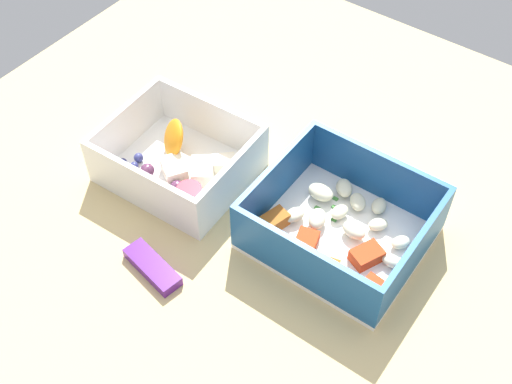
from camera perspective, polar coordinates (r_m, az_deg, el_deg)
table_surface at (r=74.79cm, az=-0.10°, el=-1.26°), size 80.00×80.00×2.00cm
pasta_container at (r=69.67cm, az=7.22°, el=-2.91°), size 17.29×15.55×6.79cm
fruit_bowl at (r=75.70cm, az=-6.68°, el=2.65°), size 16.41×14.24×6.23cm
candy_bar at (r=68.74cm, az=-8.95°, el=-6.43°), size 7.33×3.68×1.20cm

